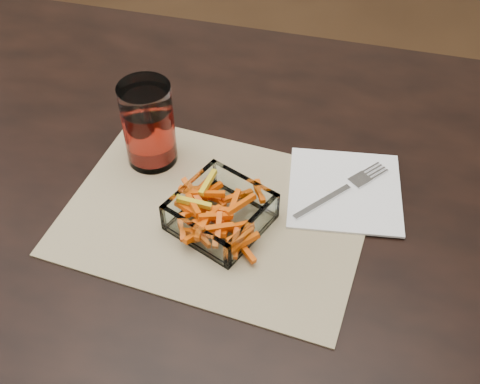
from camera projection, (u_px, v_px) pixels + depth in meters
The scene contains 6 objects.
dining_table at pixel (193, 207), 1.05m from camera, with size 1.60×0.90×0.75m.
placemat at pixel (216, 214), 0.92m from camera, with size 0.45×0.33×0.00m, color tan.
glass_bowl at pixel (221, 214), 0.89m from camera, with size 0.16×0.16×0.05m.
tumbler at pixel (149, 127), 0.96m from camera, with size 0.08×0.08×0.15m.
napkin at pixel (345, 190), 0.95m from camera, with size 0.18×0.18×0.00m, color white.
fork at pixel (344, 189), 0.95m from camera, with size 0.13×0.16×0.00m.
Camera 1 is at (0.26, -0.66, 1.45)m, focal length 45.00 mm.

